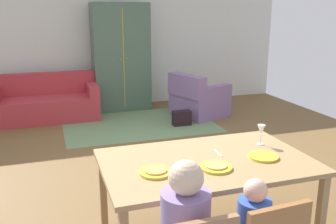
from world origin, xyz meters
The scene contains 16 objects.
ground_plane centered at (0.00, 0.48, -0.01)m, with size 7.49×6.15×0.02m, color brown.
back_wall centered at (0.00, 3.60, 1.35)m, with size 7.49×0.10×2.70m, color silver.
dining_table centered at (-0.10, -1.54, 0.69)m, with size 1.70×1.06×0.76m.
plate_near_man centered at (-0.57, -1.66, 0.77)m, with size 0.25×0.25×0.02m, color yellow.
pizza_near_man centered at (-0.57, -1.66, 0.78)m, with size 0.17×0.17×0.01m, color gold.
plate_near_child centered at (-0.10, -1.72, 0.77)m, with size 0.25×0.25×0.02m, color yellow.
pizza_near_child centered at (-0.10, -1.72, 0.78)m, with size 0.17×0.17×0.01m, color #DEA952.
plate_near_woman centered at (0.36, -1.64, 0.77)m, with size 0.25×0.25×0.02m, color yellow.
wine_glass centered at (0.51, -1.36, 0.89)m, with size 0.07×0.07×0.19m.
fork centered at (-0.36, -1.59, 0.76)m, with size 0.02×0.15×0.01m, color silver.
knife centered at (0.05, -1.44, 0.76)m, with size 0.01×0.17×0.01m, color silver.
area_rug centered at (0.19, 2.02, 0.00)m, with size 2.60×1.80×0.01m, color #617E54.
couch centered at (-1.35, 2.88, 0.30)m, with size 1.87×0.86×0.82m.
armchair centered at (1.39, 2.20, 0.32)m, with size 1.10×1.10×0.82m.
armoire centered at (0.14, 3.21, 1.05)m, with size 1.10×0.59×2.10m.
handbag centered at (0.89, 1.72, 0.13)m, with size 0.32×0.16×0.26m, color black.
Camera 1 is at (-1.28, -4.13, 1.93)m, focal length 39.78 mm.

